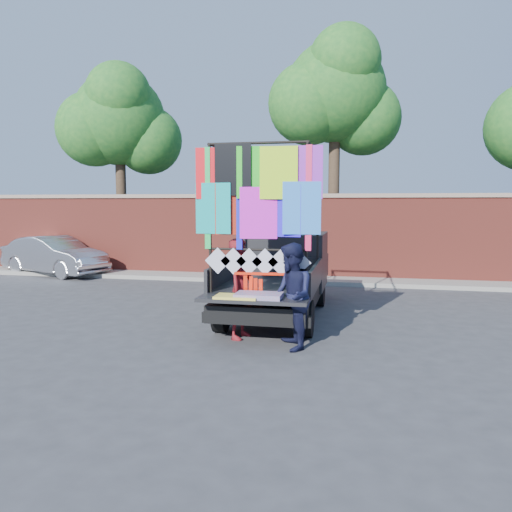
% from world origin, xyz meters
% --- Properties ---
extents(ground, '(90.00, 90.00, 0.00)m').
position_xyz_m(ground, '(0.00, 0.00, 0.00)').
color(ground, '#38383A').
rests_on(ground, ground).
extents(brick_wall, '(30.00, 0.45, 2.61)m').
position_xyz_m(brick_wall, '(0.00, 7.00, 1.33)').
color(brick_wall, '#9B392D').
rests_on(brick_wall, ground).
extents(curb, '(30.00, 1.20, 0.12)m').
position_xyz_m(curb, '(0.00, 6.30, 0.06)').
color(curb, gray).
rests_on(curb, ground).
extents(tree_left, '(4.20, 3.30, 7.05)m').
position_xyz_m(tree_left, '(-6.48, 8.12, 5.12)').
color(tree_left, '#38281C').
rests_on(tree_left, ground).
extents(tree_mid, '(4.20, 3.30, 7.73)m').
position_xyz_m(tree_mid, '(1.02, 8.12, 5.70)').
color(tree_mid, '#38281C').
rests_on(tree_mid, ground).
extents(pickup_truck, '(2.10, 5.28, 3.32)m').
position_xyz_m(pickup_truck, '(0.24, 2.30, 0.84)').
color(pickup_truck, black).
rests_on(pickup_truck, ground).
extents(sedan, '(4.05, 2.47, 1.26)m').
position_xyz_m(sedan, '(-7.83, 6.08, 0.63)').
color(sedan, '#B3B4BA').
rests_on(sedan, ground).
extents(woman, '(0.54, 0.70, 1.73)m').
position_xyz_m(woman, '(-0.10, -0.07, 0.87)').
color(woman, maroon).
rests_on(woman, ground).
extents(man, '(0.88, 0.99, 1.71)m').
position_xyz_m(man, '(0.85, -0.55, 0.86)').
color(man, '#151734').
rests_on(man, ground).
extents(streamer_bundle, '(1.02, 0.13, 0.70)m').
position_xyz_m(streamer_bundle, '(0.26, -0.32, 0.97)').
color(streamer_bundle, red).
rests_on(streamer_bundle, ground).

